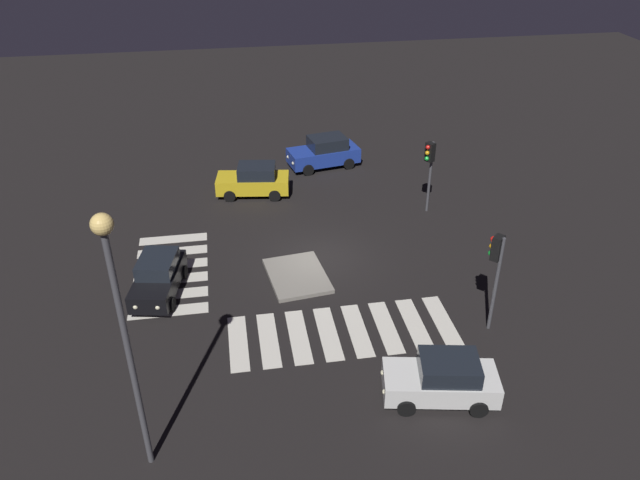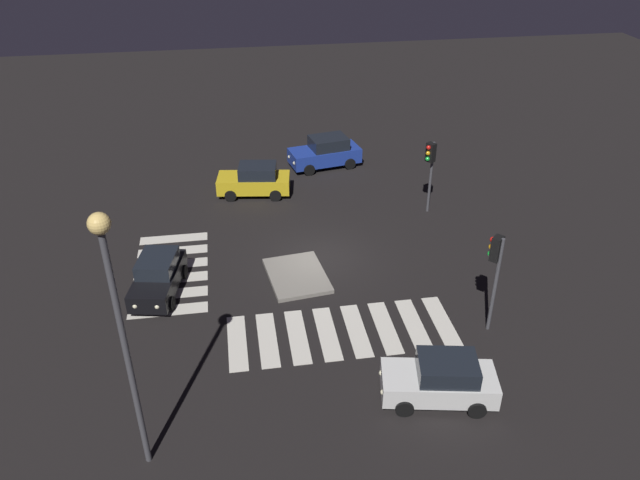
% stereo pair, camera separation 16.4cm
% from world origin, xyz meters
% --- Properties ---
extents(ground_plane, '(80.00, 80.00, 0.00)m').
position_xyz_m(ground_plane, '(0.00, 0.00, 0.00)').
color(ground_plane, black).
extents(traffic_island, '(3.51, 2.81, 0.18)m').
position_xyz_m(traffic_island, '(1.34, -1.24, 0.09)').
color(traffic_island, gray).
rests_on(traffic_island, ground).
extents(car_white, '(2.34, 4.03, 1.67)m').
position_xyz_m(car_white, '(9.24, 2.57, 0.82)').
color(car_white, silver).
rests_on(car_white, ground).
extents(car_black, '(3.96, 2.31, 1.64)m').
position_xyz_m(car_black, '(1.48, -7.09, 0.81)').
color(car_black, black).
rests_on(car_black, ground).
extents(car_yellow, '(2.28, 4.11, 1.72)m').
position_xyz_m(car_yellow, '(-7.08, -2.47, 0.84)').
color(car_yellow, gold).
rests_on(car_yellow, ground).
extents(car_blue, '(2.56, 4.40, 1.82)m').
position_xyz_m(car_blue, '(-10.14, 1.96, 0.90)').
color(car_blue, '#1E389E').
rests_on(car_blue, ground).
extents(traffic_light_north, '(0.53, 0.54, 4.08)m').
position_xyz_m(traffic_light_north, '(5.90, 5.55, 3.09)').
color(traffic_light_north, '#47474C').
rests_on(traffic_light_north, ground).
extents(traffic_light_west, '(0.54, 0.53, 3.83)m').
position_xyz_m(traffic_light_west, '(-3.60, 6.15, 2.91)').
color(traffic_light_west, '#47474C').
rests_on(traffic_light_west, ground).
extents(street_lamp, '(0.56, 0.56, 8.51)m').
position_xyz_m(street_lamp, '(10.30, -6.91, 5.71)').
color(street_lamp, '#47474C').
rests_on(street_lamp, ground).
extents(crosswalk_near, '(6.45, 3.20, 0.02)m').
position_xyz_m(crosswalk_near, '(-0.00, -6.71, 0.01)').
color(crosswalk_near, silver).
rests_on(crosswalk_near, ground).
extents(crosswalk_side, '(3.20, 8.75, 0.02)m').
position_xyz_m(crosswalk_side, '(5.32, 0.00, 0.01)').
color(crosswalk_side, silver).
rests_on(crosswalk_side, ground).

